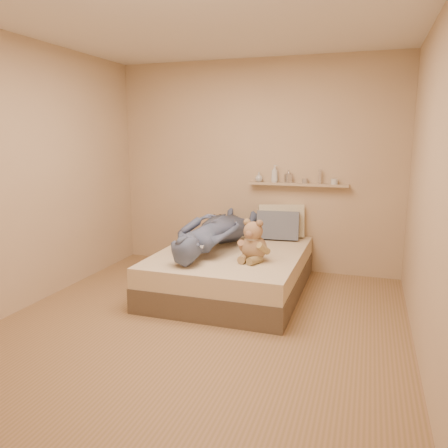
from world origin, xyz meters
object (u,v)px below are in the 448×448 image
(game_console, at_px, (196,248))
(wall_shelf, at_px, (298,184))
(pillow_grey, at_px, (278,226))
(dark_plush, at_px, (217,226))
(teddy_bear, at_px, (253,244))
(person, at_px, (214,231))
(pillow_cream, at_px, (281,221))
(bed, at_px, (232,271))

(game_console, xyz_separation_m, wall_shelf, (0.77, 1.42, 0.51))
(game_console, height_order, pillow_grey, pillow_grey)
(game_console, bearing_deg, dark_plush, 99.31)
(teddy_bear, xyz_separation_m, person, (-0.53, 0.33, 0.03))
(pillow_cream, bearing_deg, game_console, -113.64)
(game_console, height_order, dark_plush, dark_plush)
(game_console, xyz_separation_m, pillow_grey, (0.58, 1.20, 0.03))
(bed, distance_m, person, 0.48)
(bed, height_order, game_console, game_console)
(pillow_grey, distance_m, wall_shelf, 0.56)
(game_console, bearing_deg, teddy_bear, 20.66)
(dark_plush, height_order, person, person)
(person, bearing_deg, wall_shelf, -126.56)
(bed, distance_m, game_console, 0.67)
(pillow_grey, bearing_deg, bed, -117.55)
(bed, distance_m, wall_shelf, 1.38)
(pillow_cream, bearing_deg, wall_shelf, 23.44)
(bed, relative_size, wall_shelf, 1.58)
(person, bearing_deg, dark_plush, -69.06)
(bed, bearing_deg, person, 173.60)
(person, bearing_deg, pillow_grey, -126.49)
(teddy_bear, bearing_deg, wall_shelf, 79.09)
(pillow_grey, distance_m, person, 0.88)
(dark_plush, height_order, pillow_grey, pillow_grey)
(game_console, distance_m, wall_shelf, 1.69)
(teddy_bear, bearing_deg, game_console, -159.34)
(teddy_bear, distance_m, pillow_cream, 1.14)
(teddy_bear, xyz_separation_m, dark_plush, (-0.73, 1.02, -0.06))
(bed, relative_size, dark_plush, 7.26)
(game_console, bearing_deg, person, 89.28)
(game_console, distance_m, person, 0.54)
(bed, xyz_separation_m, game_console, (-0.22, -0.51, 0.37))
(teddy_bear, xyz_separation_m, wall_shelf, (0.23, 1.22, 0.47))
(wall_shelf, bearing_deg, teddy_bear, -100.91)
(dark_plush, distance_m, pillow_cream, 0.80)
(bed, bearing_deg, game_console, -113.21)
(teddy_bear, relative_size, person, 0.25)
(teddy_bear, distance_m, dark_plush, 1.26)
(game_console, xyz_separation_m, teddy_bear, (0.53, 0.20, 0.03))
(pillow_grey, height_order, wall_shelf, wall_shelf)
(teddy_bear, distance_m, person, 0.62)
(game_console, relative_size, pillow_cream, 0.30)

